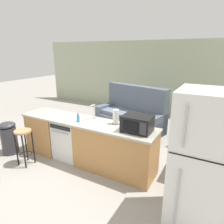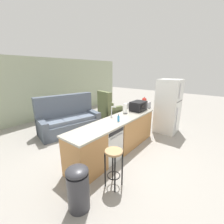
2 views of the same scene
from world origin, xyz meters
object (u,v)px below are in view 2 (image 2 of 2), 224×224
Objects in this scene: paper_towel_roll at (125,109)px; refrigerator at (168,106)px; couch at (69,120)px; kettle at (144,100)px; dishwasher at (106,143)px; stove_range at (139,113)px; soap_bottle at (118,118)px; microwave at (138,106)px; bar_stool at (114,161)px; trash_bin at (78,188)px; armchair at (108,110)px.

refrigerator is at bearing -23.66° from paper_towel_roll.
kettle is at bearing -36.90° from couch.
stove_range is at bearing 11.91° from dishwasher.
refrigerator is at bearing -51.74° from couch.
soap_bottle is (-2.27, -0.66, 0.52)m from stove_range.
microwave is at bearing -0.05° from dishwasher.
kettle is 0.10× the size of couch.
couch reaches higher than bar_stool.
dishwasher is at bearing -171.88° from paper_towel_roll.
trash_bin is at bearing 179.93° from refrigerator.
soap_bottle is 2.33m from couch.
armchair is (2.05, -0.11, -0.04)m from couch.
kettle is (0.17, 0.97, 0.08)m from refrigerator.
dishwasher is 0.92m from bar_stool.
kettle is 3.58m from bar_stool.
armchair reaches higher than trash_bin.
soap_bottle is at bearing -163.82° from stove_range.
microwave is (-1.09, 0.55, 0.14)m from refrigerator.
trash_bin is at bearing -146.04° from armchair.
stove_range is at bearing -87.00° from armchair.
couch reaches higher than kettle.
couch is (-0.54, 2.00, -0.64)m from paper_towel_roll.
kettle is 0.28× the size of trash_bin.
refrigerator is at bearing -0.07° from trash_bin.
trash_bin is at bearing -169.10° from microwave.
soap_bottle is (-0.69, -0.26, -0.07)m from paper_towel_roll.
armchair is (3.13, 2.73, -0.19)m from bar_stool.
microwave is 2.38m from armchair.
bar_stool and trash_bin have the same top height.
soap_bottle is at bearing 169.10° from refrigerator.
kettle is at bearing 9.01° from paper_towel_roll.
paper_towel_roll is (-0.50, 0.15, -0.00)m from microwave.
refrigerator is (-0.00, -1.10, 0.45)m from stove_range.
microwave is 2.47m from couch.
refrigerator is 3.95m from trash_bin.
couch is (0.15, 2.26, -0.58)m from soap_bottle.
stove_range is (2.60, 0.55, 0.03)m from dishwasher.
stove_range is 0.50× the size of refrigerator.
dishwasher is 2.20m from couch.
couch reaches higher than paper_towel_roll.
armchair is at bearing 41.07° from bar_stool.
soap_bottle is at bearing -159.60° from paper_towel_roll.
refrigerator is 3.47m from couch.
bar_stool is (-3.21, -1.24, 0.08)m from stove_range.
stove_range reaches higher than trash_bin.
dishwasher is 0.93× the size of stove_range.
kettle is 4.24m from trash_bin.
trash_bin is (-4.08, -0.97, -0.61)m from kettle.
paper_towel_roll is at bearing -165.71° from stove_range.
paper_towel_roll is 2.52m from armchair.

